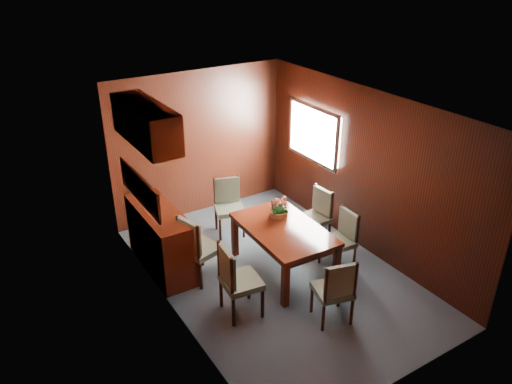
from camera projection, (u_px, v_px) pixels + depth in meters
ground at (276, 274)px, 6.92m from camera, size 4.50×4.50×0.00m
room_shell at (257, 159)px, 6.40m from camera, size 3.06×4.52×2.41m
sideboard at (161, 239)px, 6.89m from camera, size 0.48×1.40×0.90m
dining_table at (284, 233)px, 6.75m from camera, size 0.97×1.49×0.69m
chair_left_near at (235, 277)px, 5.94m from camera, size 0.49×0.51×0.97m
chair_left_far at (196, 245)px, 6.58m from camera, size 0.54×0.56×0.97m
chair_right_near at (342, 236)px, 6.91m from camera, size 0.41×0.43×0.86m
chair_right_far at (317, 213)px, 7.48m from camera, size 0.43×0.44×0.87m
chair_head at (336, 288)px, 5.82m from camera, size 0.51×0.50×0.89m
chair_foot at (228, 203)px, 7.75m from camera, size 0.53×0.52×0.90m
flower_centerpiece at (279, 208)px, 6.94m from camera, size 0.26×0.26×0.26m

